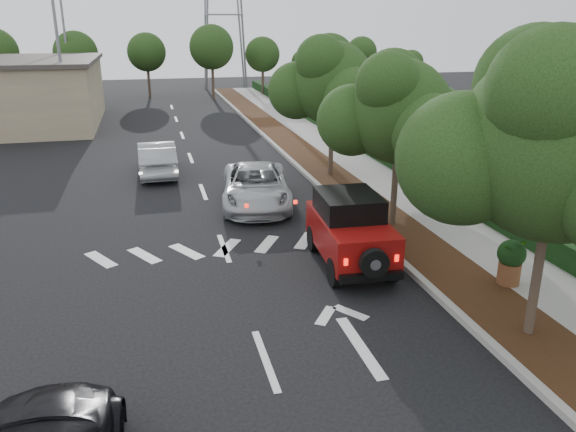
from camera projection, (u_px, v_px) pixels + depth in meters
name	position (u px, v px, depth m)	size (l,w,h in m)	color
ground	(266.00, 360.00, 11.14)	(120.00, 120.00, 0.00)	black
curb	(315.00, 182.00, 23.17)	(0.20, 70.00, 0.15)	#9E9B93
planting_strip	(338.00, 181.00, 23.40)	(1.80, 70.00, 0.12)	black
sidewalk	(380.00, 178.00, 23.84)	(2.00, 70.00, 0.12)	gray
hedge	(411.00, 169.00, 24.05)	(0.80, 70.00, 0.80)	black
transmission_tower	(226.00, 88.00, 56.51)	(7.00, 4.00, 28.00)	slate
street_tree_near	(527.00, 337.00, 11.96)	(3.80, 3.80, 5.92)	black
street_tree_mid	(392.00, 227.00, 18.38)	(3.20, 3.20, 5.32)	black
street_tree_far	(330.00, 177.00, 24.34)	(3.40, 3.40, 5.62)	black
light_pole_a	(70.00, 134.00, 33.48)	(2.00, 0.22, 9.00)	slate
light_pole_b	(74.00, 107.00, 44.25)	(2.00, 0.22, 9.00)	slate
red_jeep	(349.00, 229.00, 15.35)	(1.91, 3.93, 1.97)	black
silver_suv_ahead	(256.00, 186.00, 20.35)	(2.38, 5.15, 1.43)	#A8ACB0
silver_sedan_oncoming	(157.00, 158.00, 24.44)	(1.55, 4.45, 1.46)	#929499
parked_suv	(49.00, 121.00, 33.60)	(1.66, 4.12, 1.40)	#9A9CA1
terracotta_planter	(511.00, 257.00, 13.93)	(0.70, 0.70, 1.22)	brown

